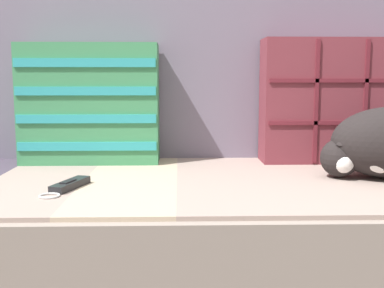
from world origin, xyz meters
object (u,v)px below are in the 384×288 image
Objects in this scene: throw_pillow_quilted at (334,101)px; throw_pillow_striped at (90,104)px; game_remote_far at (69,185)px; couch at (177,242)px.

throw_pillow_striped is at bearing -179.96° from throw_pillow_quilted.
game_remote_far is (0.01, -0.38, -0.18)m from throw_pillow_striped.
throw_pillow_quilted reaches higher than throw_pillow_striped.
throw_pillow_striped reaches higher than couch.
couch is 11.05× the size of game_remote_far.
throw_pillow_striped is 2.29× the size of game_remote_far.
couch is 4.82× the size of throw_pillow_striped.
game_remote_far is at bearing -149.94° from couch.
throw_pillow_striped is at bearing 91.81° from game_remote_far.
throw_pillow_quilted is 0.79m from throw_pillow_striped.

